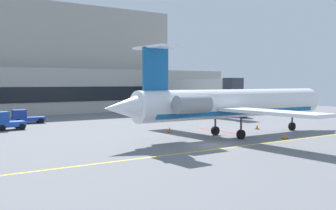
{
  "coord_description": "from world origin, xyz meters",
  "views": [
    {
      "loc": [
        -22.92,
        -26.61,
        5.37
      ],
      "look_at": [
        1.78,
        9.0,
        3.0
      ],
      "focal_mm": 43.71,
      "sensor_mm": 36.0,
      "label": 1
    }
  ],
  "objects_px": {
    "pushback_tractor": "(7,122)",
    "belt_loader": "(239,111)",
    "baggage_tug": "(25,117)",
    "regional_jet": "(232,104)"
  },
  "relations": [
    {
      "from": "pushback_tractor",
      "to": "belt_loader",
      "type": "xyz_separation_m",
      "value": [
        33.56,
        -2.96,
        0.04
      ]
    },
    {
      "from": "belt_loader",
      "to": "pushback_tractor",
      "type": "bearing_deg",
      "value": 174.96
    },
    {
      "from": "baggage_tug",
      "to": "belt_loader",
      "type": "bearing_deg",
      "value": -17.4
    },
    {
      "from": "baggage_tug",
      "to": "pushback_tractor",
      "type": "distance_m",
      "value": 7.4
    },
    {
      "from": "pushback_tractor",
      "to": "belt_loader",
      "type": "bearing_deg",
      "value": -5.04
    },
    {
      "from": "baggage_tug",
      "to": "regional_jet",
      "type": "bearing_deg",
      "value": -62.13
    },
    {
      "from": "belt_loader",
      "to": "regional_jet",
      "type": "bearing_deg",
      "value": -136.38
    },
    {
      "from": "regional_jet",
      "to": "pushback_tractor",
      "type": "relative_size",
      "value": 8.82
    },
    {
      "from": "baggage_tug",
      "to": "belt_loader",
      "type": "xyz_separation_m",
      "value": [
        29.8,
        -9.34,
        0.13
      ]
    },
    {
      "from": "baggage_tug",
      "to": "pushback_tractor",
      "type": "height_order",
      "value": "pushback_tractor"
    }
  ]
}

